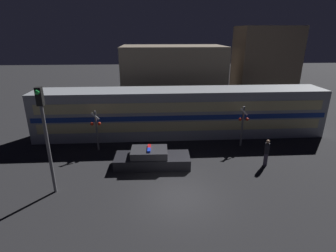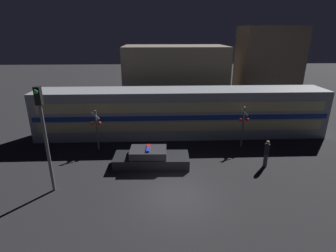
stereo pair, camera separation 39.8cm
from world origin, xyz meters
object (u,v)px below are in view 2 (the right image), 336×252
pedestrian (266,153)px  traffic_light_corner (44,128)px  crossing_signal_near (243,125)px  train (181,112)px  police_car (151,159)px

pedestrian → traffic_light_corner: (-12.67, -2.21, 2.72)m
crossing_signal_near → traffic_light_corner: 13.34m
train → police_car: bearing=-114.0°
crossing_signal_near → train: bearing=148.1°
traffic_light_corner → pedestrian: bearing=9.9°
train → traffic_light_corner: 11.27m
police_car → crossing_signal_near: bearing=23.7°
train → pedestrian: (4.98, -5.85, -1.02)m
train → traffic_light_corner: bearing=-133.7°
train → crossing_signal_near: 5.16m
traffic_light_corner → police_car: bearing=26.4°
train → pedestrian: bearing=-49.6°
train → pedestrian: size_ratio=13.06×
pedestrian → traffic_light_corner: traffic_light_corner is taller
train → police_car: size_ratio=4.80×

